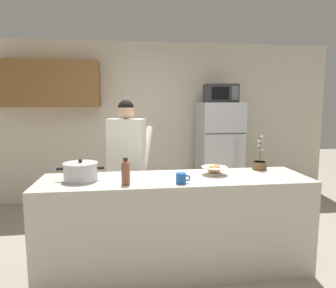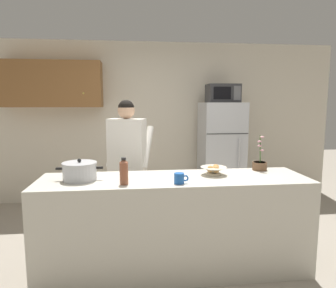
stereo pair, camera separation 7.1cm
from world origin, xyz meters
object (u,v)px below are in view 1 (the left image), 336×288
bread_bowl (214,170)px  refrigerator (219,154)px  microwave (221,93)px  coffee_mug (181,178)px  bottle_near_edge (126,172)px  potted_orchid (259,164)px  person_near_pot (127,154)px  cooking_pot (81,172)px

bread_bowl → refrigerator: bearing=71.6°
microwave → coffee_mug: 2.40m
coffee_mug → bottle_near_edge: bearing=176.7°
coffee_mug → potted_orchid: size_ratio=0.36×
microwave → bottle_near_edge: bearing=-125.9°
person_near_pot → bottle_near_edge: person_near_pot is taller
refrigerator → bread_bowl: refrigerator is taller
microwave → person_near_pot: 1.96m
refrigerator → cooking_pot: (-1.87, -1.83, 0.19)m
bottle_near_edge → bread_bowl: bearing=16.5°
coffee_mug → bread_bowl: (0.38, 0.29, 0.00)m
refrigerator → person_near_pot: bearing=-142.2°
bread_bowl → bottle_near_edge: size_ratio=1.08×
refrigerator → coffee_mug: (-0.97, -2.06, 0.15)m
refrigerator → coffee_mug: size_ratio=12.45×
potted_orchid → bottle_near_edge: bearing=-163.2°
person_near_pot → cooking_pot: bearing=-120.6°
person_near_pot → potted_orchid: size_ratio=4.50×
refrigerator → bottle_near_edge: bearing=-125.6°
person_near_pot → potted_orchid: (1.40, -0.49, -0.06)m
microwave → coffee_mug: size_ratio=3.66×
refrigerator → potted_orchid: bearing=-91.7°
person_near_pot → coffee_mug: 1.06m
cooking_pot → coffee_mug: bearing=-14.4°
coffee_mug → bread_bowl: 0.48m
refrigerator → person_near_pot: size_ratio=0.98×
refrigerator → microwave: 0.96m
person_near_pot → coffee_mug: person_near_pot is taller
cooking_pot → potted_orchid: bearing=7.0°
coffee_mug → potted_orchid: potted_orchid is taller
refrigerator → microwave: size_ratio=3.40×
coffee_mug → bottle_near_edge: (-0.49, 0.03, 0.07)m
refrigerator → bottle_near_edge: size_ratio=6.84×
refrigerator → person_near_pot: person_near_pot is taller
coffee_mug → potted_orchid: 1.03m
bread_bowl → person_near_pot: bearing=142.7°
coffee_mug → bottle_near_edge: 0.49m
potted_orchid → person_near_pot: bearing=160.9°
microwave → bread_bowl: size_ratio=1.86×
cooking_pot → refrigerator: bearing=44.4°
refrigerator → bread_bowl: (-0.59, -1.78, 0.15)m
cooking_pot → bottle_near_edge: bearing=-26.2°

